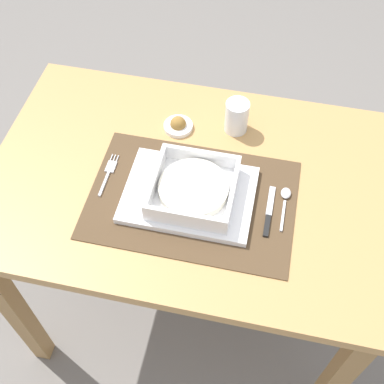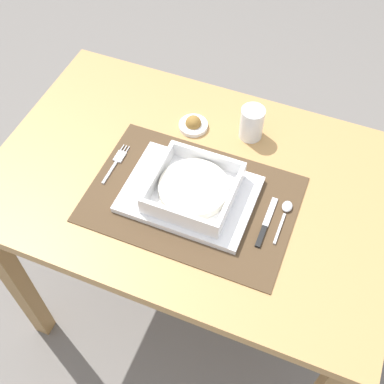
{
  "view_description": "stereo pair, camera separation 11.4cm",
  "coord_description": "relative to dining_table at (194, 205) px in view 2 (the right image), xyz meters",
  "views": [
    {
      "loc": [
        0.16,
        -0.71,
        1.69
      ],
      "look_at": [
        0.02,
        -0.06,
        0.77
      ],
      "focal_mm": 46.48,
      "sensor_mm": 36.0,
      "label": 1
    },
    {
      "loc": [
        0.27,
        -0.68,
        1.69
      ],
      "look_at": [
        0.02,
        -0.06,
        0.77
      ],
      "focal_mm": 46.48,
      "sensor_mm": 36.0,
      "label": 2
    }
  ],
  "objects": [
    {
      "name": "ground_plane",
      "position": [
        0.0,
        0.0,
        -0.62
      ],
      "size": [
        6.0,
        6.0,
        0.0
      ],
      "primitive_type": "plane",
      "color": "slate"
    },
    {
      "name": "dining_table",
      "position": [
        0.0,
        0.0,
        0.0
      ],
      "size": [
        1.0,
        0.66,
        0.74
      ],
      "color": "#B2844C",
      "rests_on": "ground"
    },
    {
      "name": "placemat",
      "position": [
        0.02,
        -0.06,
        0.11
      ],
      "size": [
        0.48,
        0.33,
        0.0
      ],
      "primitive_type": "cube",
      "color": "#4C3823",
      "rests_on": "dining_table"
    },
    {
      "name": "serving_plate",
      "position": [
        0.01,
        -0.05,
        0.12
      ],
      "size": [
        0.3,
        0.22,
        0.02
      ],
      "primitive_type": "cube",
      "color": "white",
      "rests_on": "placemat"
    },
    {
      "name": "porridge_bowl",
      "position": [
        0.02,
        -0.06,
        0.15
      ],
      "size": [
        0.19,
        0.19,
        0.05
      ],
      "color": "white",
      "rests_on": "serving_plate"
    },
    {
      "name": "fork",
      "position": [
        -0.2,
        -0.02,
        0.12
      ],
      "size": [
        0.02,
        0.13,
        0.0
      ],
      "rotation": [
        0.0,
        0.0,
        0.03
      ],
      "color": "silver",
      "rests_on": "placemat"
    },
    {
      "name": "spoon",
      "position": [
        0.23,
        -0.02,
        0.12
      ],
      "size": [
        0.02,
        0.12,
        0.01
      ],
      "rotation": [
        0.0,
        0.0,
        -0.04
      ],
      "color": "silver",
      "rests_on": "placemat"
    },
    {
      "name": "butter_knife",
      "position": [
        0.2,
        -0.07,
        0.12
      ],
      "size": [
        0.01,
        0.14,
        0.01
      ],
      "rotation": [
        0.0,
        0.0,
        -0.05
      ],
      "color": "black",
      "rests_on": "placemat"
    },
    {
      "name": "drinking_glass",
      "position": [
        0.08,
        0.19,
        0.15
      ],
      "size": [
        0.06,
        0.06,
        0.09
      ],
      "color": "white",
      "rests_on": "dining_table"
    },
    {
      "name": "condiment_saucer",
      "position": [
        -0.07,
        0.16,
        0.12
      ],
      "size": [
        0.08,
        0.08,
        0.04
      ],
      "color": "white",
      "rests_on": "dining_table"
    }
  ]
}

